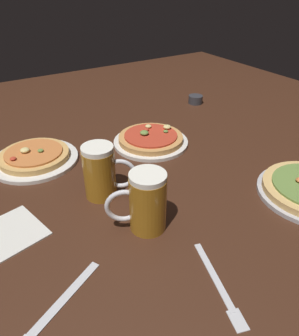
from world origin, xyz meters
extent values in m
cube|color=#3D2114|center=(0.00, 0.00, -0.01)|extent=(2.40, 2.40, 0.03)
cylinder|color=silver|center=(0.11, 0.16, 0.01)|extent=(0.26, 0.26, 0.01)
cylinder|color=tan|center=(0.11, 0.16, 0.02)|extent=(0.23, 0.23, 0.02)
cylinder|color=#B73823|center=(0.11, 0.16, 0.03)|extent=(0.19, 0.19, 0.01)
ellipsoid|color=olive|center=(0.16, 0.15, 0.04)|extent=(0.02, 0.02, 0.01)
ellipsoid|color=olive|center=(0.09, 0.18, 0.04)|extent=(0.03, 0.03, 0.02)
ellipsoid|color=#B73823|center=(0.11, 0.20, 0.04)|extent=(0.02, 0.02, 0.01)
ellipsoid|color=#DBC67A|center=(0.13, 0.22, 0.04)|extent=(0.02, 0.02, 0.01)
ellipsoid|color=#DBC67A|center=(0.18, 0.17, 0.04)|extent=(0.03, 0.03, 0.01)
cylinder|color=silver|center=(-0.28, 0.26, 0.01)|extent=(0.28, 0.28, 0.01)
cylinder|color=tan|center=(-0.28, 0.26, 0.02)|extent=(0.22, 0.22, 0.02)
cylinder|color=#C67038|center=(-0.28, 0.26, 0.03)|extent=(0.18, 0.18, 0.01)
ellipsoid|color=#B73823|center=(-0.34, 0.24, 0.04)|extent=(0.02, 0.02, 0.01)
ellipsoid|color=olive|center=(-0.26, 0.24, 0.04)|extent=(0.02, 0.02, 0.01)
ellipsoid|color=#DBC67A|center=(-0.30, 0.27, 0.04)|extent=(0.03, 0.03, 0.01)
cylinder|color=#9E6619|center=(-0.13, -0.20, 0.07)|extent=(0.09, 0.09, 0.14)
cylinder|color=white|center=(-0.13, -0.20, 0.15)|extent=(0.09, 0.09, 0.01)
torus|color=silver|center=(-0.18, -0.18, 0.07)|extent=(0.09, 0.05, 0.09)
cylinder|color=#9E6619|center=(-0.17, -0.02, 0.07)|extent=(0.09, 0.09, 0.14)
cylinder|color=white|center=(-0.17, -0.02, 0.14)|extent=(0.08, 0.08, 0.01)
torus|color=silver|center=(-0.12, -0.05, 0.07)|extent=(0.08, 0.06, 0.09)
cylinder|color=#333338|center=(0.49, 0.39, 0.02)|extent=(0.06, 0.06, 0.04)
cube|color=silver|center=(-0.42, -0.05, 0.00)|extent=(0.17, 0.18, 0.01)
cube|color=silver|center=(-0.09, -0.40, 0.00)|extent=(0.06, 0.17, 0.01)
cube|color=silver|center=(-0.12, -0.49, 0.00)|extent=(0.04, 0.05, 0.00)
cube|color=silver|center=(-0.37, -0.29, 0.00)|extent=(0.18, 0.11, 0.01)
camera|label=1|loc=(-0.44, -0.70, 0.54)|focal=34.47mm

